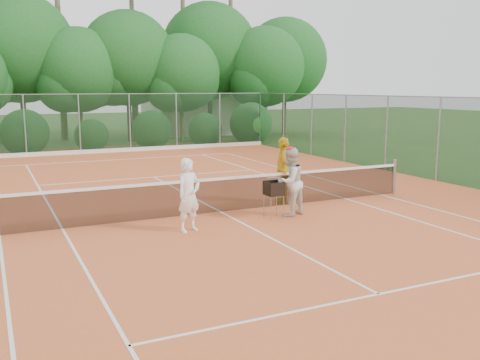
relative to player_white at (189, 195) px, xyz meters
name	(u,v)px	position (x,y,z in m)	size (l,w,h in m)	color
ground	(222,213)	(1.43, 1.40, -0.88)	(120.00, 120.00, 0.00)	#27491A
clay_court	(222,213)	(1.43, 1.40, -0.87)	(18.00, 36.00, 0.02)	#D66331
club_building	(203,113)	(10.43, 25.40, 0.62)	(8.00, 5.00, 3.00)	beige
tennis_net	(222,194)	(1.43, 1.40, -0.35)	(11.97, 0.10, 1.10)	gray
player_white	(189,195)	(0.00, 0.00, 0.00)	(0.63, 0.41, 1.72)	white
player_center_grp	(290,182)	(2.92, 0.34, 0.04)	(1.07, 0.97, 1.82)	silver
player_yellow	(283,170)	(3.57, 1.79, 0.10)	(1.13, 0.47, 1.92)	gold
ball_hopper	(274,189)	(2.40, 0.25, -0.10)	(0.42, 0.42, 0.96)	gray
stray_ball_a	(54,162)	(-1.52, 13.39, -0.83)	(0.07, 0.07, 0.07)	yellow
stray_ball_b	(155,155)	(3.27, 13.81, -0.83)	(0.07, 0.07, 0.07)	gold
stray_ball_c	(218,161)	(5.24, 10.55, -0.83)	(0.07, 0.07, 0.07)	yellow
court_markings	(222,212)	(1.43, 1.40, -0.86)	(11.03, 23.83, 0.01)	white
fence_back	(105,123)	(1.43, 16.40, 0.64)	(18.07, 0.07, 3.00)	#19381E
tropical_treeline	(109,58)	(2.87, 21.62, 4.23)	(32.10, 8.49, 15.03)	brown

